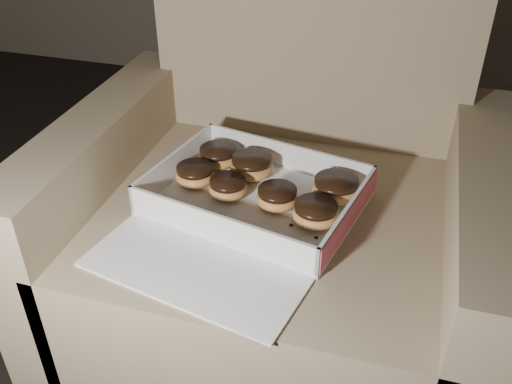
{
  "coord_description": "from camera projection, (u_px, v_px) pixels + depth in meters",
  "views": [
    {
      "loc": [
        0.17,
        0.0,
        1.0
      ],
      "look_at": [
        -0.07,
        0.83,
        0.42
      ],
      "focal_mm": 40.0,
      "sensor_mm": 36.0,
      "label": 1
    }
  ],
  "objects": [
    {
      "name": "armchair",
      "position": [
        281.0,
        234.0,
        1.17
      ],
      "size": [
        0.83,
        0.7,
        0.87
      ],
      "color": "#967F60",
      "rests_on": "floor"
    },
    {
      "name": "bakery_box",
      "position": [
        247.0,
        210.0,
        1.02
      ],
      "size": [
        0.44,
        0.49,
        0.06
      ],
      "rotation": [
        0.0,
        0.0,
        -0.21
      ],
      "color": "white",
      "rests_on": "armchair"
    },
    {
      "name": "donut_a",
      "position": [
        316.0,
        213.0,
        0.98
      ],
      "size": [
        0.08,
        0.08,
        0.04
      ],
      "color": "#E19C4E",
      "rests_on": "bakery_box"
    },
    {
      "name": "donut_b",
      "position": [
        252.0,
        166.0,
        1.11
      ],
      "size": [
        0.08,
        0.08,
        0.04
      ],
      "color": "#E19C4E",
      "rests_on": "bakery_box"
    },
    {
      "name": "donut_c",
      "position": [
        277.0,
        197.0,
        1.03
      ],
      "size": [
        0.08,
        0.08,
        0.04
      ],
      "color": "#E19C4E",
      "rests_on": "bakery_box"
    },
    {
      "name": "donut_d",
      "position": [
        218.0,
        156.0,
        1.14
      ],
      "size": [
        0.08,
        0.08,
        0.04
      ],
      "color": "#E19C4E",
      "rests_on": "bakery_box"
    },
    {
      "name": "donut_e",
      "position": [
        195.0,
        174.0,
        1.09
      ],
      "size": [
        0.08,
        0.08,
        0.04
      ],
      "color": "#E19C4E",
      "rests_on": "bakery_box"
    },
    {
      "name": "donut_f",
      "position": [
        228.0,
        187.0,
        1.05
      ],
      "size": [
        0.07,
        0.07,
        0.04
      ],
      "color": "#E19C4E",
      "rests_on": "bakery_box"
    },
    {
      "name": "donut_g",
      "position": [
        336.0,
        189.0,
        1.04
      ],
      "size": [
        0.09,
        0.09,
        0.04
      ],
      "color": "#E19C4E",
      "rests_on": "bakery_box"
    },
    {
      "name": "crumb_a",
      "position": [
        291.0,
        225.0,
        0.99
      ],
      "size": [
        0.01,
        0.01,
        0.0
      ],
      "primitive_type": "ellipsoid",
      "color": "black",
      "rests_on": "bakery_box"
    },
    {
      "name": "crumb_b",
      "position": [
        206.0,
        217.0,
        1.01
      ],
      "size": [
        0.01,
        0.01,
        0.0
      ],
      "primitive_type": "ellipsoid",
      "color": "black",
      "rests_on": "bakery_box"
    },
    {
      "name": "crumb_c",
      "position": [
        316.0,
        238.0,
        0.96
      ],
      "size": [
        0.01,
        0.01,
        0.0
      ],
      "primitive_type": "ellipsoid",
      "color": "black",
      "rests_on": "bakery_box"
    },
    {
      "name": "crumb_d",
      "position": [
        164.0,
        206.0,
        1.04
      ],
      "size": [
        0.01,
        0.01,
        0.0
      ],
      "primitive_type": "ellipsoid",
      "color": "black",
      "rests_on": "bakery_box"
    },
    {
      "name": "crumb_e",
      "position": [
        322.0,
        243.0,
        0.95
      ],
      "size": [
        0.01,
        0.01,
        0.0
      ],
      "primitive_type": "ellipsoid",
      "color": "black",
      "rests_on": "bakery_box"
    }
  ]
}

